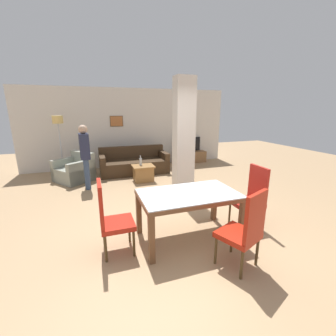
# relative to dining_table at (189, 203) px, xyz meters

# --- Properties ---
(ground_plane) EXTENTS (18.00, 18.00, 0.00)m
(ground_plane) POSITION_rel_dining_table_xyz_m (0.00, 0.00, -0.60)
(ground_plane) COLOR tan
(back_wall) EXTENTS (7.20, 0.09, 2.70)m
(back_wall) POSITION_rel_dining_table_xyz_m (-0.00, 5.07, 0.75)
(back_wall) COLOR silver
(back_wall) RESTS_ON ground_plane
(divider_pillar) EXTENTS (0.44, 0.33, 2.70)m
(divider_pillar) POSITION_rel_dining_table_xyz_m (0.65, 1.78, 0.75)
(divider_pillar) COLOR silver
(divider_pillar) RESTS_ON ground_plane
(dining_table) EXTENTS (1.51, 0.91, 0.77)m
(dining_table) POSITION_rel_dining_table_xyz_m (0.00, 0.00, 0.00)
(dining_table) COLOR brown
(dining_table) RESTS_ON ground_plane
(dining_chair_near_right) EXTENTS (0.60, 0.60, 1.08)m
(dining_chair_near_right) POSITION_rel_dining_table_xyz_m (0.38, -0.89, -0.03)
(dining_chair_near_right) COLOR #AD2010
(dining_chair_near_right) RESTS_ON ground_plane
(dining_chair_head_left) EXTENTS (0.46, 0.46, 1.08)m
(dining_chair_head_left) POSITION_rel_dining_table_xyz_m (-1.19, 0.00, -0.03)
(dining_chair_head_left) COLOR #B12114
(dining_chair_head_left) RESTS_ON ground_plane
(dining_chair_head_right) EXTENTS (0.46, 0.46, 1.08)m
(dining_chair_head_right) POSITION_rel_dining_table_xyz_m (1.19, 0.00, -0.03)
(dining_chair_head_right) COLOR #B12018
(dining_chair_head_right) RESTS_ON ground_plane
(sofa) EXTENTS (2.12, 0.91, 0.82)m
(sofa) POSITION_rel_dining_table_xyz_m (-0.10, 4.07, -0.32)
(sofa) COLOR #3C2919
(sofa) RESTS_ON ground_plane
(armchair) EXTENTS (1.22, 1.23, 0.80)m
(armchair) POSITION_rel_dining_table_xyz_m (-1.86, 3.79, -0.32)
(armchair) COLOR gray
(armchair) RESTS_ON ground_plane
(coffee_table) EXTENTS (0.60, 0.52, 0.45)m
(coffee_table) POSITION_rel_dining_table_xyz_m (-0.01, 3.13, -0.37)
(coffee_table) COLOR olive
(coffee_table) RESTS_ON ground_plane
(bottle) EXTENTS (0.07, 0.07, 0.28)m
(bottle) POSITION_rel_dining_table_xyz_m (-0.06, 3.18, -0.04)
(bottle) COLOR #B2B7BC
(bottle) RESTS_ON coffee_table
(tv_stand) EXTENTS (1.23, 0.40, 0.42)m
(tv_stand) POSITION_rel_dining_table_xyz_m (2.21, 4.79, -0.39)
(tv_stand) COLOR #91623A
(tv_stand) RESTS_ON ground_plane
(tv_screen) EXTENTS (0.92, 0.29, 0.54)m
(tv_screen) POSITION_rel_dining_table_xyz_m (2.21, 4.79, 0.08)
(tv_screen) COLOR black
(tv_screen) RESTS_ON tv_stand
(floor_lamp) EXTENTS (0.30, 0.30, 1.82)m
(floor_lamp) POSITION_rel_dining_table_xyz_m (-2.23, 4.46, 0.92)
(floor_lamp) COLOR #B7B7BC
(floor_lamp) RESTS_ON ground_plane
(standing_person) EXTENTS (0.26, 0.40, 1.64)m
(standing_person) POSITION_rel_dining_table_xyz_m (-1.52, 2.98, 0.34)
(standing_person) COLOR #334462
(standing_person) RESTS_ON ground_plane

